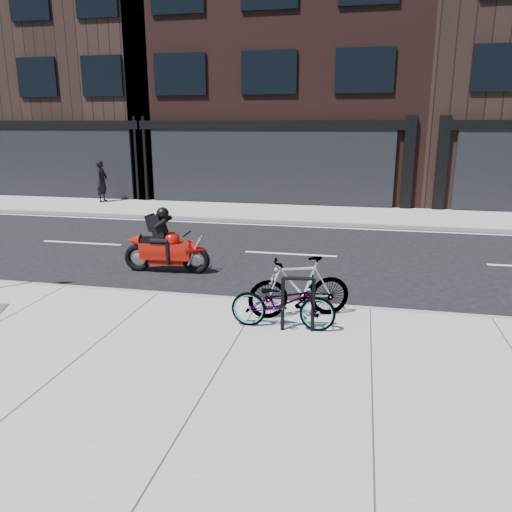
% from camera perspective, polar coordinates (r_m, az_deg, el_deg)
% --- Properties ---
extents(ground, '(120.00, 120.00, 0.00)m').
position_cam_1_polar(ground, '(11.13, 2.45, -2.34)').
color(ground, black).
rests_on(ground, ground).
extents(sidewalk_near, '(60.00, 6.00, 0.13)m').
position_cam_1_polar(sidewalk_near, '(6.60, -5.10, -14.43)').
color(sidewalk_near, gray).
rests_on(sidewalk_near, ground).
extents(sidewalk_far, '(60.00, 3.50, 0.13)m').
position_cam_1_polar(sidewalk_far, '(18.60, 6.48, 4.79)').
color(sidewalk_far, gray).
rests_on(sidewalk_far, ground).
extents(building_midwest, '(10.00, 10.00, 12.00)m').
position_cam_1_polar(building_midwest, '(28.65, -17.77, 19.63)').
color(building_midwest, black).
rests_on(building_midwest, ground).
extents(building_center, '(12.00, 10.00, 14.50)m').
position_cam_1_polar(building_center, '(25.57, 3.78, 23.74)').
color(building_center, black).
rests_on(building_center, ground).
extents(bike_rack, '(0.53, 0.11, 0.89)m').
position_cam_1_polar(bike_rack, '(7.80, 4.82, -4.94)').
color(bike_rack, black).
rests_on(bike_rack, sidewalk_near).
extents(bicycle_front, '(1.68, 0.60, 0.88)m').
position_cam_1_polar(bicycle_front, '(7.91, 3.10, -5.27)').
color(bicycle_front, gray).
rests_on(bicycle_front, sidewalk_near).
extents(bicycle_rear, '(1.79, 1.09, 1.04)m').
position_cam_1_polar(bicycle_rear, '(8.37, 4.97, -3.56)').
color(bicycle_rear, gray).
rests_on(bicycle_rear, sidewalk_near).
extents(motorcycle, '(2.02, 0.49, 1.51)m').
position_cam_1_polar(motorcycle, '(11.44, -9.81, 1.12)').
color(motorcycle, black).
rests_on(motorcycle, ground).
extents(pedestrian, '(0.44, 0.64, 1.72)m').
position_cam_1_polar(pedestrian, '(21.91, -17.20, 8.18)').
color(pedestrian, black).
rests_on(pedestrian, sidewalk_far).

